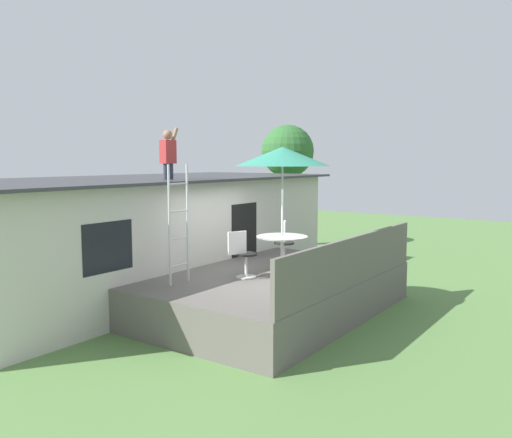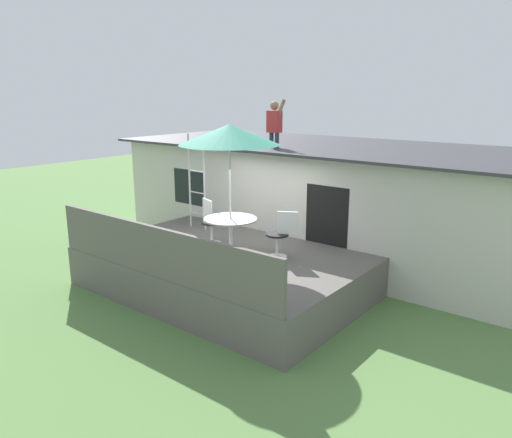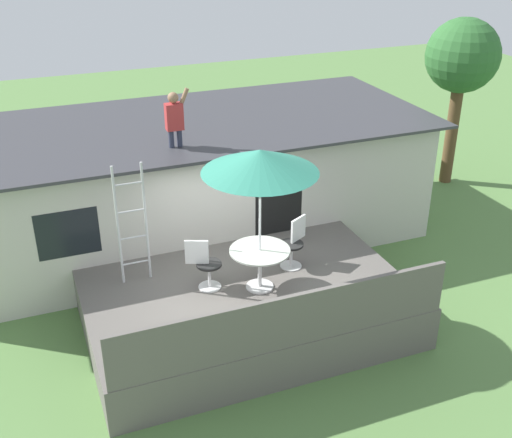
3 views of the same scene
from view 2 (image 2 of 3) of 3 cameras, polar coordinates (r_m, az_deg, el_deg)
name	(u,v)px [view 2 (image 2 of 3)]	position (r m, az deg, el deg)	size (l,w,h in m)	color
ground_plane	(229,287)	(10.27, -3.18, -7.93)	(40.00, 40.00, 0.00)	#567F42
house	(321,196)	(12.68, 7.57, 2.63)	(10.50, 4.50, 2.66)	beige
deck	(228,269)	(10.12, -3.21, -5.83)	(5.51, 3.79, 0.80)	#605B56
deck_railing	(157,252)	(8.63, -11.45, -3.77)	(5.41, 0.08, 0.90)	#605B56
patio_table	(231,226)	(9.57, -2.96, -0.85)	(1.04, 1.04, 0.74)	silver
patio_umbrella	(229,135)	(9.26, -3.11, 9.73)	(1.90, 1.90, 2.54)	silver
step_ladder	(197,182)	(11.48, -6.88, 4.28)	(0.52, 0.04, 2.20)	silver
person_figure	(275,121)	(11.60, 2.18, 11.30)	(0.47, 0.20, 1.11)	#33384C
patio_chair_left	(210,222)	(10.42, -5.32, -0.35)	(0.60, 0.44, 0.92)	silver
patio_chair_right	(281,235)	(9.45, 2.90, -1.85)	(0.58, 0.44, 0.92)	silver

